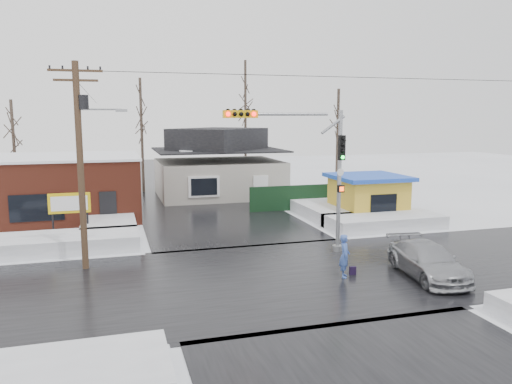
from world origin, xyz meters
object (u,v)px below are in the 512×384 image
object	(u,v)px
kiosk	(368,196)
marquee_sign	(70,205)
traffic_signal	(310,162)
car	(428,261)
pedestrian	(345,256)
utility_pole	(82,154)

from	to	relation	value
kiosk	marquee_sign	bearing A→B (deg)	-178.45
traffic_signal	car	distance (m)	6.99
kiosk	car	world-z (taller)	kiosk
marquee_sign	kiosk	size ratio (longest dim) A/B	0.55
traffic_signal	car	world-z (taller)	traffic_signal
pedestrian	kiosk	bearing A→B (deg)	-9.17
marquee_sign	car	size ratio (longest dim) A/B	0.53
utility_pole	car	xyz separation A→B (m)	(13.78, -5.28, -4.42)
utility_pole	traffic_signal	bearing A→B (deg)	-2.95
utility_pole	kiosk	distance (m)	18.95
traffic_signal	marquee_sign	xyz separation A→B (m)	(-11.43, 6.53, -2.62)
car	marquee_sign	bearing A→B (deg)	149.72
marquee_sign	pedestrian	distance (m)	15.47
pedestrian	utility_pole	bearing A→B (deg)	91.24
traffic_signal	kiosk	size ratio (longest dim) A/B	1.52
traffic_signal	utility_pole	distance (m)	10.39
marquee_sign	kiosk	xyz separation A→B (m)	(18.50, 0.50, -0.46)
marquee_sign	utility_pole	bearing A→B (deg)	-79.87
kiosk	pedestrian	bearing A→B (deg)	-122.98
car	pedestrian	bearing A→B (deg)	171.15
marquee_sign	car	world-z (taller)	marquee_sign
marquee_sign	kiosk	bearing A→B (deg)	1.55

